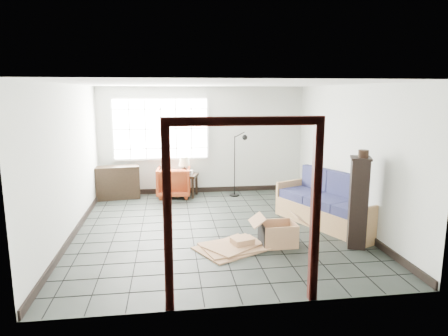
{
  "coord_description": "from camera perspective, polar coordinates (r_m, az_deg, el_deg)",
  "views": [
    {
      "loc": [
        -0.81,
        -6.96,
        2.45
      ],
      "look_at": [
        0.19,
        0.3,
        1.06
      ],
      "focal_mm": 32.0,
      "sensor_mm": 36.0,
      "label": 1
    }
  ],
  "objects": [
    {
      "name": "ground",
      "position": [
        7.42,
        -1.18,
        -8.57
      ],
      "size": [
        5.5,
        5.5,
        0.0
      ],
      "primitive_type": "plane",
      "color": "black",
      "rests_on": "ground"
    },
    {
      "name": "room_shell",
      "position": [
        7.08,
        -1.26,
        4.45
      ],
      "size": [
        5.02,
        5.52,
        2.61
      ],
      "color": "beige",
      "rests_on": "ground"
    },
    {
      "name": "window_panel",
      "position": [
        9.7,
        -9.02,
        5.55
      ],
      "size": [
        2.32,
        0.08,
        1.52
      ],
      "color": "silver",
      "rests_on": "ground"
    },
    {
      "name": "doorway_trim",
      "position": [
        4.47,
        2.82,
        -3.18
      ],
      "size": [
        1.8,
        0.08,
        2.2
      ],
      "color": "#340F0B",
      "rests_on": "ground"
    },
    {
      "name": "futon_sofa",
      "position": [
        7.78,
        15.38,
        -5.32
      ],
      "size": [
        1.66,
        2.35,
        0.98
      ],
      "rotation": [
        0.0,
        0.0,
        0.42
      ],
      "color": "#9A6945",
      "rests_on": "ground"
    },
    {
      "name": "armchair",
      "position": [
        9.58,
        -7.18,
        -1.75
      ],
      "size": [
        0.82,
        0.78,
        0.79
      ],
      "primitive_type": "imported",
      "rotation": [
        0.0,
        0.0,
        3.06
      ],
      "color": "#924215",
      "rests_on": "ground"
    },
    {
      "name": "side_table",
      "position": [
        9.58,
        -5.36,
        -1.46
      ],
      "size": [
        0.61,
        0.61,
        0.53
      ],
      "rotation": [
        0.0,
        0.0,
        -0.3
      ],
      "color": "black",
      "rests_on": "ground"
    },
    {
      "name": "table_lamp",
      "position": [
        9.52,
        -5.7,
        0.82
      ],
      "size": [
        0.33,
        0.33,
        0.42
      ],
      "rotation": [
        0.0,
        0.0,
        -0.25
      ],
      "color": "black",
      "rests_on": "side_table"
    },
    {
      "name": "projector",
      "position": [
        9.56,
        -5.36,
        -0.6
      ],
      "size": [
        0.32,
        0.28,
        0.1
      ],
      "rotation": [
        0.0,
        0.0,
        -0.27
      ],
      "color": "silver",
      "rests_on": "side_table"
    },
    {
      "name": "floor_lamp",
      "position": [
        9.49,
        2.21,
        0.85
      ],
      "size": [
        0.44,
        0.27,
        1.55
      ],
      "rotation": [
        0.0,
        0.0,
        0.16
      ],
      "color": "black",
      "rests_on": "ground"
    },
    {
      "name": "console_shelf",
      "position": [
        9.66,
        -14.96,
        -2.0
      ],
      "size": [
        1.04,
        0.53,
        0.77
      ],
      "rotation": [
        0.0,
        0.0,
        0.15
      ],
      "color": "black",
      "rests_on": "ground"
    },
    {
      "name": "tall_shelf",
      "position": [
        6.72,
        18.63,
        -4.58
      ],
      "size": [
        0.43,
        0.48,
        1.46
      ],
      "rotation": [
        0.0,
        0.0,
        -0.37
      ],
      "color": "black",
      "rests_on": "ground"
    },
    {
      "name": "pot",
      "position": [
        6.52,
        19.3,
        1.92
      ],
      "size": [
        0.18,
        0.18,
        0.12
      ],
      "rotation": [
        0.0,
        0.0,
        -0.17
      ],
      "color": "black",
      "rests_on": "tall_shelf"
    },
    {
      "name": "open_box",
      "position": [
        6.65,
        7.71,
        -9.3
      ],
      "size": [
        0.92,
        0.47,
        0.52
      ],
      "rotation": [
        0.0,
        0.0,
        0.02
      ],
      "color": "#A77350",
      "rests_on": "ground"
    },
    {
      "name": "cardboard_pile",
      "position": [
        6.5,
        1.54,
        -11.06
      ],
      "size": [
        1.35,
        1.22,
        0.16
      ],
      "rotation": [
        0.0,
        0.0,
        0.43
      ],
      "color": "#A77350",
      "rests_on": "ground"
    }
  ]
}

